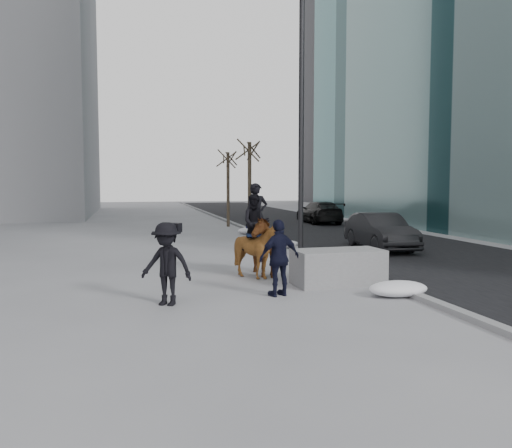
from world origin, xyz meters
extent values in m
plane|color=gray|center=(0.00, 0.00, 0.00)|extent=(120.00, 120.00, 0.00)
cube|color=black|center=(7.00, 10.00, 0.01)|extent=(8.00, 90.00, 0.01)
cube|color=gray|center=(3.00, 10.00, 0.06)|extent=(0.25, 90.00, 0.12)
cube|color=gray|center=(1.89, 0.18, 0.45)|extent=(2.29, 1.22, 0.89)
imported|color=black|center=(6.18, 6.54, 0.70)|extent=(1.74, 4.34, 1.40)
imported|color=black|center=(8.45, 19.64, 0.69)|extent=(2.09, 4.83, 1.38)
imported|color=#511E10|center=(0.25, 2.07, 0.84)|extent=(1.02, 2.04, 1.68)
imported|color=black|center=(0.25, 2.22, 1.69)|extent=(0.66, 0.46, 1.75)
cube|color=#10123B|center=(0.25, 2.22, 1.32)|extent=(0.51, 0.59, 0.06)
imported|color=#4D2E0F|center=(0.10, 1.49, 0.74)|extent=(1.42, 1.54, 1.49)
imported|color=black|center=(0.10, 1.64, 1.50)|extent=(0.85, 0.71, 1.55)
cube|color=#101C3D|center=(0.10, 1.64, 1.17)|extent=(0.57, 0.63, 0.06)
imported|color=black|center=(0.08, -0.79, 0.88)|extent=(1.11, 0.70, 1.75)
cylinder|color=#BF380B|center=(0.03, -0.24, 1.15)|extent=(0.04, 0.18, 0.07)
imported|color=black|center=(-2.48, -1.13, 0.88)|extent=(1.31, 1.13, 1.75)
cube|color=black|center=(-2.33, -0.88, 1.62)|extent=(0.42, 0.37, 0.20)
cylinder|color=black|center=(2.60, 5.44, 4.50)|extent=(0.18, 0.18, 9.00)
ellipsoid|color=white|center=(2.70, -1.45, 0.18)|extent=(1.39, 0.88, 0.35)
ellipsoid|color=white|center=(2.70, 7.89, 0.15)|extent=(1.20, 0.76, 0.31)
ellipsoid|color=white|center=(2.70, 2.25, 0.15)|extent=(1.17, 0.74, 0.30)
ellipsoid|color=white|center=(2.70, 13.73, 0.17)|extent=(1.35, 0.86, 0.34)
camera|label=1|loc=(-3.24, -12.54, 2.60)|focal=38.00mm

